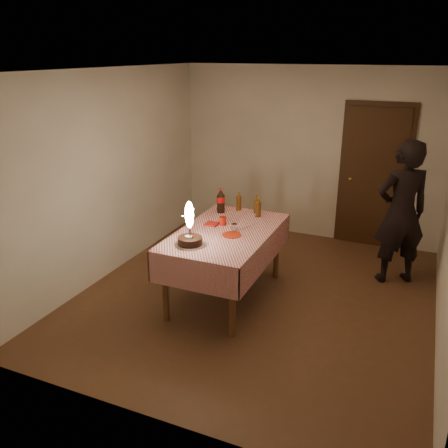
# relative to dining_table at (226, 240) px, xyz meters

# --- Properties ---
(ground) EXTENTS (4.00, 4.50, 0.01)m
(ground) POSITION_rel_dining_table_xyz_m (0.33, 0.18, -0.74)
(ground) COLOR brown
(ground) RESTS_ON ground
(room_shell) EXTENTS (4.04, 4.54, 2.62)m
(room_shell) POSITION_rel_dining_table_xyz_m (0.36, 0.26, 0.92)
(room_shell) COLOR silver
(room_shell) RESTS_ON ground
(dining_table) EXTENTS (1.02, 1.72, 0.85)m
(dining_table) POSITION_rel_dining_table_xyz_m (0.00, 0.00, 0.00)
(dining_table) COLOR brown
(dining_table) RESTS_ON ground
(birthday_cake) EXTENTS (0.33, 0.33, 0.48)m
(birthday_cake) POSITION_rel_dining_table_xyz_m (-0.19, -0.52, 0.24)
(birthday_cake) COLOR white
(birthday_cake) RESTS_ON dining_table
(red_plate) EXTENTS (0.22, 0.22, 0.01)m
(red_plate) POSITION_rel_dining_table_xyz_m (0.11, -0.10, 0.12)
(red_plate) COLOR #B5230C
(red_plate) RESTS_ON dining_table
(red_cup) EXTENTS (0.08, 0.08, 0.10)m
(red_cup) POSITION_rel_dining_table_xyz_m (-0.11, 0.17, 0.16)
(red_cup) COLOR red
(red_cup) RESTS_ON dining_table
(clear_cup) EXTENTS (0.07, 0.07, 0.09)m
(clear_cup) POSITION_rel_dining_table_xyz_m (0.09, 0.03, 0.16)
(clear_cup) COLOR white
(clear_cup) RESTS_ON dining_table
(napkin_stack) EXTENTS (0.15, 0.15, 0.02)m
(napkin_stack) POSITION_rel_dining_table_xyz_m (-0.23, 0.12, 0.12)
(napkin_stack) COLOR red
(napkin_stack) RESTS_ON dining_table
(cola_bottle) EXTENTS (0.10, 0.10, 0.32)m
(cola_bottle) POSITION_rel_dining_table_xyz_m (-0.32, 0.58, 0.27)
(cola_bottle) COLOR black
(cola_bottle) RESTS_ON dining_table
(amber_bottle_left) EXTENTS (0.06, 0.06, 0.25)m
(amber_bottle_left) POSITION_rel_dining_table_xyz_m (-0.14, 0.76, 0.23)
(amber_bottle_left) COLOR #55310E
(amber_bottle_left) RESTS_ON dining_table
(amber_bottle_right) EXTENTS (0.06, 0.06, 0.25)m
(amber_bottle_right) POSITION_rel_dining_table_xyz_m (0.17, 0.61, 0.23)
(amber_bottle_right) COLOR #55310E
(amber_bottle_right) RESTS_ON dining_table
(amber_bottle_mid) EXTENTS (0.06, 0.06, 0.25)m
(amber_bottle_mid) POSITION_rel_dining_table_xyz_m (0.11, 0.74, 0.23)
(amber_bottle_mid) COLOR #55310E
(amber_bottle_mid) RESTS_ON dining_table
(photographer) EXTENTS (0.79, 0.71, 1.82)m
(photographer) POSITION_rel_dining_table_xyz_m (1.80, 1.27, 0.18)
(photographer) COLOR black
(photographer) RESTS_ON ground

